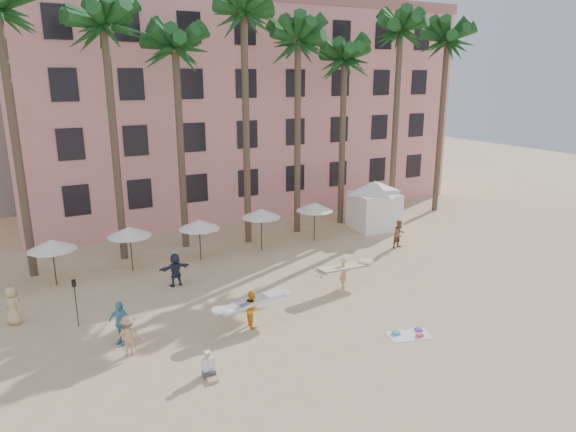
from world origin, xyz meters
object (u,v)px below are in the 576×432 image
(pink_hotel, at_px, (236,109))
(cabana, at_px, (374,200))
(carrier_yellow, at_px, (344,271))
(carrier_white, at_px, (252,307))

(pink_hotel, height_order, cabana, pink_hotel)
(cabana, height_order, carrier_yellow, cabana)
(pink_hotel, xyz_separation_m, cabana, (5.32, -12.86, -5.93))
(pink_hotel, xyz_separation_m, carrier_yellow, (-2.76, -21.06, -7.04))
(cabana, relative_size, carrier_yellow, 1.57)
(carrier_white, bearing_deg, carrier_yellow, 15.29)
(carrier_yellow, height_order, carrier_white, same)
(carrier_yellow, distance_m, carrier_white, 6.13)
(pink_hotel, distance_m, cabana, 15.13)
(carrier_yellow, bearing_deg, pink_hotel, 82.53)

